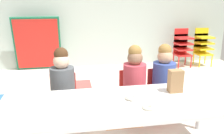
{
  "coord_description": "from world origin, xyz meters",
  "views": [
    {
      "loc": [
        -0.58,
        -2.59,
        1.42
      ],
      "look_at": [
        -0.19,
        -0.42,
        0.79
      ],
      "focal_mm": 38.98,
      "sensor_mm": 36.0,
      "label": 1
    }
  ],
  "objects_px": {
    "donut_powdered_on_plate": "(149,107)",
    "donut_powdered_loose": "(132,97)",
    "folded_activity_table": "(38,44)",
    "seated_child_near_camera": "(63,81)",
    "kid_chair_red_stack": "(182,45)",
    "seated_child_far_right": "(164,75)",
    "paper_bag_brown": "(175,81)",
    "craft_table": "(125,106)",
    "kid_chair_yellow_stack": "(203,44)",
    "paper_plate_near_edge": "(149,109)",
    "seated_child_middle_seat": "(134,77)"
  },
  "relations": [
    {
      "from": "kid_chair_red_stack",
      "to": "paper_bag_brown",
      "type": "relative_size",
      "value": 3.64
    },
    {
      "from": "kid_chair_red_stack",
      "to": "kid_chair_yellow_stack",
      "type": "height_order",
      "value": "same"
    },
    {
      "from": "seated_child_near_camera",
      "to": "kid_chair_red_stack",
      "type": "bearing_deg",
      "value": 41.83
    },
    {
      "from": "seated_child_far_right",
      "to": "paper_bag_brown",
      "type": "relative_size",
      "value": 4.17
    },
    {
      "from": "paper_bag_brown",
      "to": "paper_plate_near_edge",
      "type": "relative_size",
      "value": 1.22
    },
    {
      "from": "paper_bag_brown",
      "to": "kid_chair_red_stack",
      "type": "bearing_deg",
      "value": 62.61
    },
    {
      "from": "donut_powdered_loose",
      "to": "folded_activity_table",
      "type": "bearing_deg",
      "value": 110.99
    },
    {
      "from": "kid_chair_red_stack",
      "to": "paper_bag_brown",
      "type": "bearing_deg",
      "value": -117.39
    },
    {
      "from": "seated_child_middle_seat",
      "to": "donut_powdered_on_plate",
      "type": "height_order",
      "value": "seated_child_middle_seat"
    },
    {
      "from": "kid_chair_red_stack",
      "to": "kid_chair_yellow_stack",
      "type": "xyz_separation_m",
      "value": [
        0.47,
        0.0,
        0.0
      ]
    },
    {
      "from": "seated_child_near_camera",
      "to": "donut_powdered_loose",
      "type": "bearing_deg",
      "value": -42.4
    },
    {
      "from": "donut_powdered_on_plate",
      "to": "donut_powdered_loose",
      "type": "distance_m",
      "value": 0.24
    },
    {
      "from": "donut_powdered_on_plate",
      "to": "kid_chair_yellow_stack",
      "type": "bearing_deg",
      "value": 53.38
    },
    {
      "from": "seated_child_middle_seat",
      "to": "donut_powdered_loose",
      "type": "bearing_deg",
      "value": -107.29
    },
    {
      "from": "seated_child_near_camera",
      "to": "donut_powdered_on_plate",
      "type": "height_order",
      "value": "seated_child_near_camera"
    },
    {
      "from": "craft_table",
      "to": "donut_powdered_on_plate",
      "type": "relative_size",
      "value": 18.29
    },
    {
      "from": "kid_chair_yellow_stack",
      "to": "paper_plate_near_edge",
      "type": "relative_size",
      "value": 4.44
    },
    {
      "from": "paper_plate_near_edge",
      "to": "donut_powdered_on_plate",
      "type": "distance_m",
      "value": 0.02
    },
    {
      "from": "paper_plate_near_edge",
      "to": "donut_powdered_loose",
      "type": "distance_m",
      "value": 0.24
    },
    {
      "from": "donut_powdered_on_plate",
      "to": "seated_child_far_right",
      "type": "bearing_deg",
      "value": 60.81
    },
    {
      "from": "donut_powdered_loose",
      "to": "craft_table",
      "type": "bearing_deg",
      "value": -149.09
    },
    {
      "from": "kid_chair_yellow_stack",
      "to": "seated_child_middle_seat",
      "type": "bearing_deg",
      "value": -134.1
    },
    {
      "from": "kid_chair_yellow_stack",
      "to": "donut_powdered_on_plate",
      "type": "xyz_separation_m",
      "value": [
        -2.23,
        -3.0,
        0.11
      ]
    },
    {
      "from": "seated_child_far_right",
      "to": "folded_activity_table",
      "type": "height_order",
      "value": "folded_activity_table"
    },
    {
      "from": "kid_chair_red_stack",
      "to": "seated_child_middle_seat",
      "type": "bearing_deg",
      "value": -127.02
    },
    {
      "from": "craft_table",
      "to": "paper_bag_brown",
      "type": "bearing_deg",
      "value": 15.15
    },
    {
      "from": "seated_child_near_camera",
      "to": "kid_chair_red_stack",
      "type": "distance_m",
      "value": 3.3
    },
    {
      "from": "craft_table",
      "to": "kid_chair_red_stack",
      "type": "relative_size",
      "value": 2.5
    },
    {
      "from": "folded_activity_table",
      "to": "paper_bag_brown",
      "type": "xyz_separation_m",
      "value": [
        1.6,
        -2.88,
        0.11
      ]
    },
    {
      "from": "kid_chair_yellow_stack",
      "to": "kid_chair_red_stack",
      "type": "bearing_deg",
      "value": 180.0
    },
    {
      "from": "donut_powdered_loose",
      "to": "seated_child_near_camera",
      "type": "bearing_deg",
      "value": 137.6
    },
    {
      "from": "seated_child_near_camera",
      "to": "donut_powdered_loose",
      "type": "height_order",
      "value": "seated_child_near_camera"
    },
    {
      "from": "paper_bag_brown",
      "to": "donut_powdered_loose",
      "type": "bearing_deg",
      "value": -167.7
    },
    {
      "from": "folded_activity_table",
      "to": "donut_powdered_on_plate",
      "type": "distance_m",
      "value": 3.44
    },
    {
      "from": "seated_child_far_right",
      "to": "paper_bag_brown",
      "type": "bearing_deg",
      "value": -98.84
    },
    {
      "from": "paper_plate_near_edge",
      "to": "kid_chair_yellow_stack",
      "type": "bearing_deg",
      "value": 53.38
    },
    {
      "from": "paper_bag_brown",
      "to": "craft_table",
      "type": "bearing_deg",
      "value": -164.85
    },
    {
      "from": "seated_child_near_camera",
      "to": "donut_powdered_loose",
      "type": "xyz_separation_m",
      "value": [
        0.62,
        -0.57,
        0.01
      ]
    },
    {
      "from": "seated_child_far_right",
      "to": "folded_activity_table",
      "type": "xyz_separation_m",
      "value": [
        -1.67,
        2.42,
        -0.02
      ]
    },
    {
      "from": "seated_child_far_right",
      "to": "folded_activity_table",
      "type": "relative_size",
      "value": 0.84
    },
    {
      "from": "folded_activity_table",
      "to": "paper_bag_brown",
      "type": "distance_m",
      "value": 3.3
    },
    {
      "from": "seated_child_far_right",
      "to": "donut_powdered_on_plate",
      "type": "height_order",
      "value": "seated_child_far_right"
    },
    {
      "from": "craft_table",
      "to": "donut_powdered_on_plate",
      "type": "bearing_deg",
      "value": -50.71
    },
    {
      "from": "seated_child_near_camera",
      "to": "kid_chair_red_stack",
      "type": "xyz_separation_m",
      "value": [
        2.46,
        2.2,
        -0.1
      ]
    },
    {
      "from": "paper_plate_near_edge",
      "to": "folded_activity_table",
      "type": "bearing_deg",
      "value": 110.86
    },
    {
      "from": "folded_activity_table",
      "to": "donut_powdered_loose",
      "type": "relative_size",
      "value": 8.71
    },
    {
      "from": "seated_child_far_right",
      "to": "donut_powdered_loose",
      "type": "xyz_separation_m",
      "value": [
        -0.53,
        -0.57,
        0.01
      ]
    },
    {
      "from": "seated_child_near_camera",
      "to": "kid_chair_red_stack",
      "type": "relative_size",
      "value": 1.15
    },
    {
      "from": "craft_table",
      "to": "seated_child_far_right",
      "type": "bearing_deg",
      "value": 45.59
    },
    {
      "from": "kid_chair_red_stack",
      "to": "donut_powdered_loose",
      "type": "distance_m",
      "value": 3.32
    }
  ]
}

